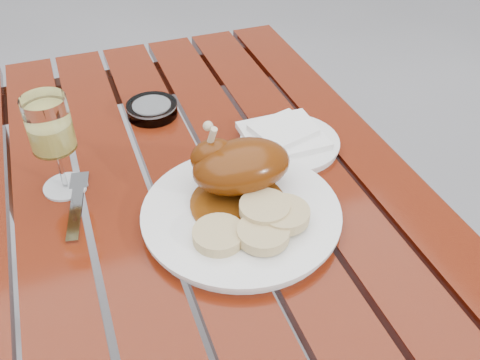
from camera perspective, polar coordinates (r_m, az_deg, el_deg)
name	(u,v)px	position (r m, az deg, el deg)	size (l,w,h in m)	color
table	(199,323)	(1.20, -4.42, -14.94)	(0.80, 1.20, 0.75)	maroon
dinner_plate	(241,214)	(0.86, 0.13, -3.68)	(0.32, 0.32, 0.02)	white
roast_duck	(237,167)	(0.87, -0.29, 1.44)	(0.18, 0.17, 0.12)	#612F0B
bread_dumplings	(258,222)	(0.81, 1.92, -4.55)	(0.19, 0.12, 0.03)	tan
wine_glass	(55,146)	(0.92, -19.15, 3.46)	(0.08, 0.08, 0.18)	#FBF172
side_plate	(290,143)	(1.02, 5.31, 3.92)	(0.19, 0.19, 0.02)	white
napkin	(283,136)	(1.02, 4.61, 4.75)	(0.14, 0.13, 0.01)	white
ashtray	(152,109)	(1.12, -9.37, 7.45)	(0.10, 0.10, 0.03)	#B2B7BC
fork	(76,208)	(0.93, -17.08, -2.86)	(0.02, 0.16, 0.01)	gray
knife	(290,194)	(0.91, 5.32, -1.52)	(0.02, 0.22, 0.01)	gray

